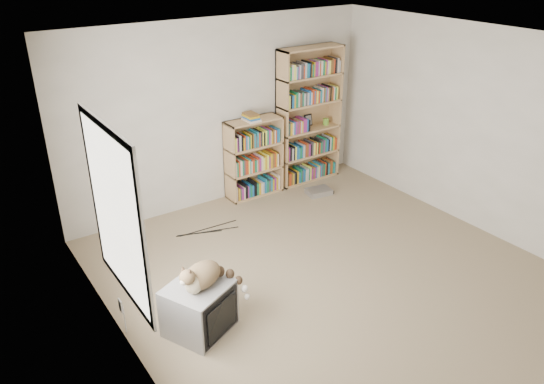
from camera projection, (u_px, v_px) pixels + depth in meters
floor at (338, 280)px, 5.79m from camera, size 4.50×5.00×0.01m
wall_back at (221, 113)px, 7.11m from camera, size 4.50×0.02×2.50m
wall_left at (126, 241)px, 4.10m from camera, size 0.02×5.00×2.50m
wall_right at (486, 133)px, 6.39m from camera, size 0.02×5.00×2.50m
ceiling at (354, 47)px, 4.70m from camera, size 4.50×5.00×0.02m
window at (116, 214)px, 4.19m from camera, size 0.02×1.22×1.52m
crt_tv at (199, 308)px, 4.96m from camera, size 0.73×0.70×0.49m
cat at (209, 277)px, 4.84m from camera, size 0.69×0.42×0.50m
bookcase_tall at (308, 120)px, 7.83m from camera, size 1.00×0.30×2.01m
bookcase_short at (253, 160)px, 7.53m from camera, size 0.82×0.30×1.13m
book_stack at (250, 117)px, 7.17m from camera, size 0.20×0.26×0.11m
green_mug at (325, 121)px, 8.02m from camera, size 0.09×0.09×0.10m
framed_print at (308, 120)px, 7.94m from camera, size 0.13×0.05×0.18m
dvd_player at (319, 191)px, 7.71m from camera, size 0.38×0.30×0.08m
wall_outlet at (121, 306)px, 4.87m from camera, size 0.01×0.08×0.13m
floor_cables at (235, 229)px, 6.79m from camera, size 1.20×0.70×0.01m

